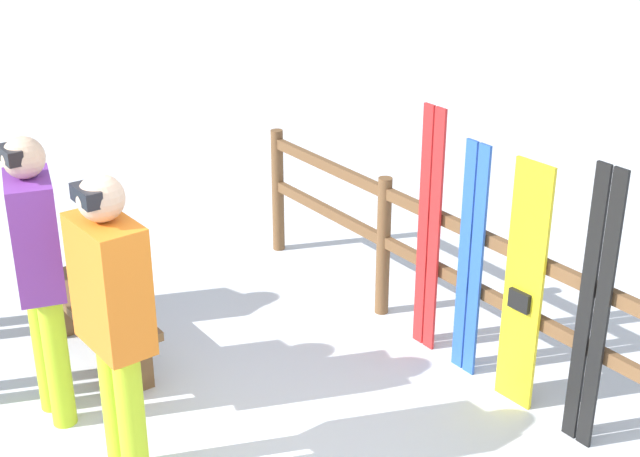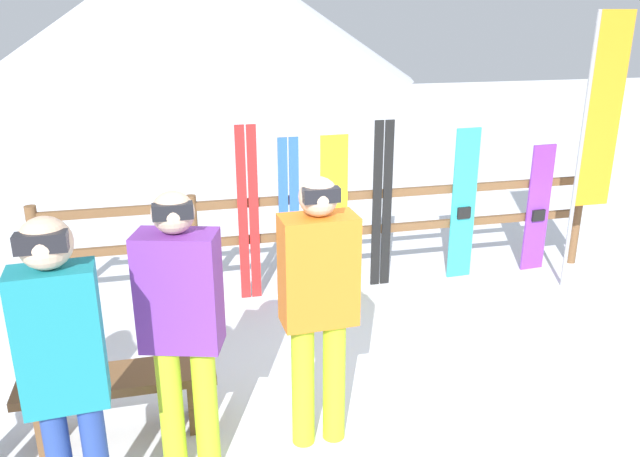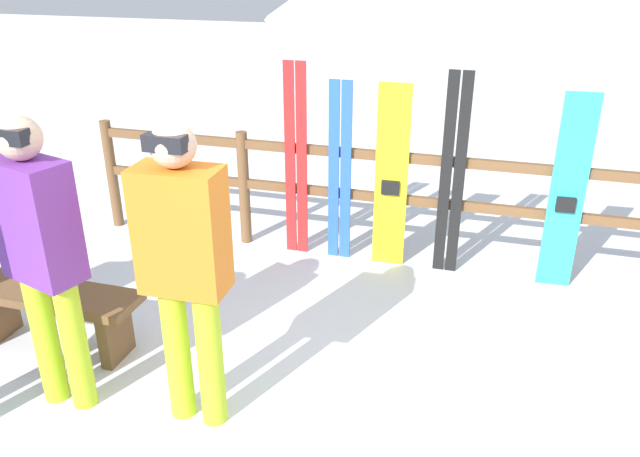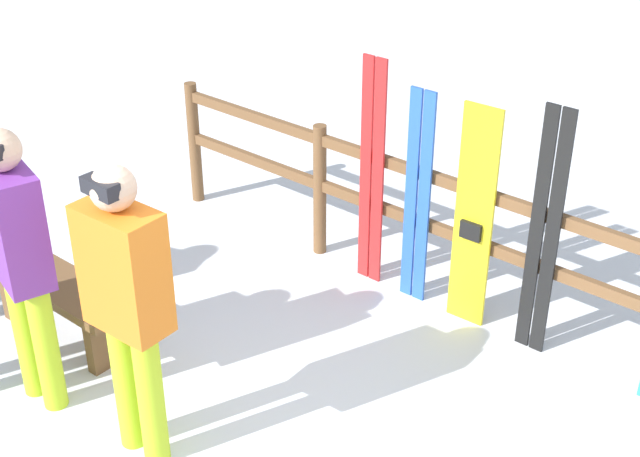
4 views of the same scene
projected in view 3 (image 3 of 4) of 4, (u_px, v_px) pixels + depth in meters
name	position (u px, v px, depth m)	size (l,w,h in m)	color
ground_plane	(325.00, 419.00, 3.64)	(40.00, 40.00, 0.00)	white
fence	(394.00, 193.00, 5.25)	(5.58, 0.10, 1.05)	brown
bench	(52.00, 306.00, 4.18)	(1.24, 0.36, 0.44)	brown
person_purple	(41.00, 249.00, 3.38)	(0.49, 0.36, 1.76)	#B7D826
person_orange	(184.00, 260.00, 3.25)	(0.46, 0.26, 1.76)	#B7D826
ski_pair_red	(296.00, 161.00, 5.33)	(0.20, 0.02, 1.69)	red
ski_pair_blue	(340.00, 173.00, 5.26)	(0.20, 0.02, 1.56)	blue
snowboard_yellow	(391.00, 178.00, 5.15)	(0.27, 0.06, 1.57)	yellow
ski_pair_black	(452.00, 176.00, 5.00)	(0.20, 0.02, 1.68)	black
snowboard_cyan	(567.00, 195.00, 4.79)	(0.26, 0.06, 1.57)	#2DBFCC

